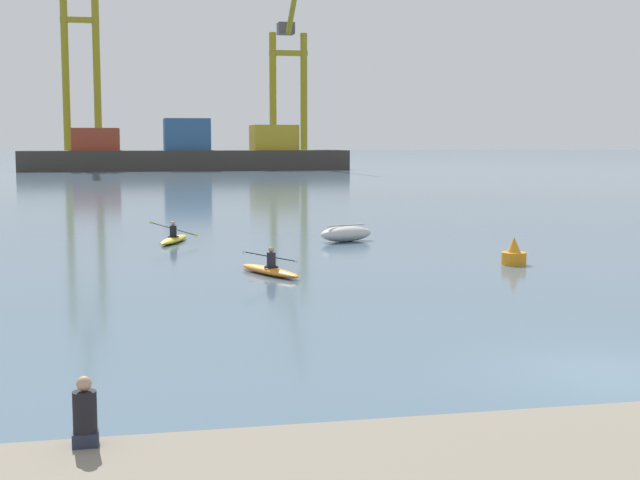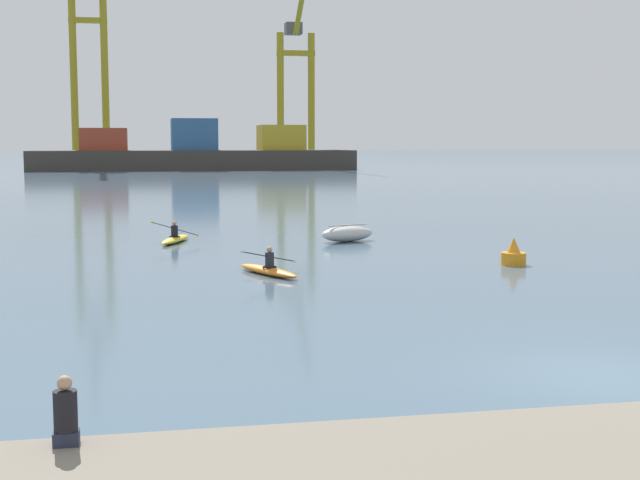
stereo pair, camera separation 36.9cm
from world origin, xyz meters
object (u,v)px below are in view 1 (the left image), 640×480
at_px(capsized_dinghy, 346,234).
at_px(gantry_crane_west, 80,52).
at_px(kayak_orange, 270,270).
at_px(container_barge, 188,154).
at_px(channel_buoy, 514,255).
at_px(kayak_yellow, 174,239).
at_px(gantry_crane_west_mid, 289,73).
at_px(seated_onlooker, 85,415).

bearing_deg(capsized_dinghy, gantry_crane_west, 98.57).
height_order(capsized_dinghy, kayak_orange, kayak_orange).
bearing_deg(gantry_crane_west, container_barge, -43.29).
xyz_separation_m(capsized_dinghy, channel_buoy, (4.22, -8.46, 0.01)).
xyz_separation_m(container_barge, kayak_yellow, (-6.52, -98.95, -2.34)).
distance_m(container_barge, kayak_yellow, 99.19).
bearing_deg(gantry_crane_west_mid, channel_buoy, -96.05).
relative_size(channel_buoy, kayak_orange, 0.30).
height_order(container_barge, seated_onlooker, container_barge).
bearing_deg(kayak_yellow, kayak_orange, -75.04).
xyz_separation_m(gantry_crane_west, seated_onlooker, (7.58, -142.55, -17.97)).
xyz_separation_m(channel_buoy, kayak_yellow, (-11.75, 9.61, -0.19)).
height_order(capsized_dinghy, seated_onlooker, seated_onlooker).
bearing_deg(gantry_crane_west, gantry_crane_west_mid, -2.11).
xyz_separation_m(capsized_dinghy, kayak_yellow, (-7.53, 1.15, -0.18)).
height_order(gantry_crane_west, channel_buoy, gantry_crane_west).
relative_size(gantry_crane_west, kayak_orange, 11.64).
distance_m(kayak_orange, kayak_yellow, 10.57).
height_order(kayak_yellow, seated_onlooker, seated_onlooker).
bearing_deg(seated_onlooker, gantry_crane_west_mid, 79.15).
bearing_deg(kayak_yellow, gantry_crane_west, 94.94).
bearing_deg(channel_buoy, gantry_crane_west_mid, 83.95).
relative_size(capsized_dinghy, kayak_orange, 0.84).
bearing_deg(kayak_yellow, channel_buoy, -39.29).
bearing_deg(seated_onlooker, kayak_yellow, 85.29).
relative_size(channel_buoy, kayak_yellow, 0.29).
bearing_deg(channel_buoy, seated_onlooker, -127.21).
distance_m(gantry_crane_west_mid, kayak_yellow, 116.90).
distance_m(gantry_crane_west_mid, kayak_orange, 126.30).
xyz_separation_m(container_barge, channel_buoy, (5.23, -108.56, -2.15)).
height_order(gantry_crane_west, gantry_crane_west_mid, gantry_crane_west).
distance_m(container_barge, capsized_dinghy, 100.13).
xyz_separation_m(gantry_crane_west_mid, kayak_yellow, (-24.77, -113.14, -15.87)).
relative_size(gantry_crane_west_mid, seated_onlooker, 37.37).
distance_m(capsized_dinghy, channel_buoy, 9.45).
xyz_separation_m(container_barge, gantry_crane_west_mid, (18.24, 14.19, 13.53)).
bearing_deg(kayak_yellow, container_barge, 86.23).
bearing_deg(kayak_orange, kayak_yellow, 104.96).
relative_size(container_barge, gantry_crane_west_mid, 1.47).
xyz_separation_m(gantry_crane_west_mid, capsized_dinghy, (-17.24, -114.29, -15.69)).
relative_size(kayak_orange, kayak_yellow, 0.98).
relative_size(capsized_dinghy, kayak_yellow, 0.83).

